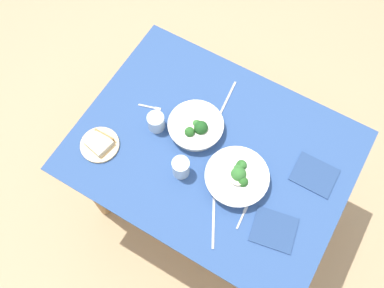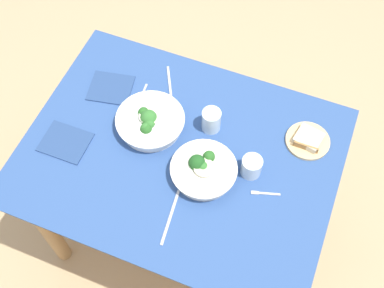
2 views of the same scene
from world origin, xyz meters
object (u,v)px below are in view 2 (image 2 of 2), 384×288
at_px(broccoli_bowl_near, 203,170).
at_px(fork_by_near_bowl, 264,193).
at_px(napkin_folded_lower, 65,142).
at_px(table_knife_left, 170,87).
at_px(broccoli_bowl_far, 150,122).
at_px(bread_side_plate, 308,140).
at_px(water_glass_side, 251,167).
at_px(napkin_folded_upper, 111,88).
at_px(table_knife_right, 170,217).
at_px(water_glass_center, 211,120).
at_px(fork_by_far_bowl, 142,95).

height_order(broccoli_bowl_near, fork_by_near_bowl, broccoli_bowl_near).
distance_m(broccoli_bowl_near, napkin_folded_lower, 0.55).
relative_size(broccoli_bowl_near, fork_by_near_bowl, 2.35).
height_order(fork_by_near_bowl, table_knife_left, same).
xyz_separation_m(broccoli_bowl_far, broccoli_bowl_near, (0.27, -0.12, -0.00)).
distance_m(bread_side_plate, fork_by_near_bowl, 0.29).
height_order(water_glass_side, fork_by_near_bowl, water_glass_side).
bearing_deg(table_knife_left, water_glass_side, 31.92).
xyz_separation_m(water_glass_side, napkin_folded_upper, (-0.66, 0.16, -0.04)).
distance_m(broccoli_bowl_near, water_glass_side, 0.18).
xyz_separation_m(napkin_folded_upper, napkin_folded_lower, (-0.05, -0.30, 0.00)).
relative_size(broccoli_bowl_far, water_glass_side, 3.26).
bearing_deg(napkin_folded_upper, table_knife_right, -43.82).
xyz_separation_m(table_knife_left, napkin_folded_lower, (-0.27, -0.39, 0.00)).
distance_m(broccoli_bowl_near, bread_side_plate, 0.43).
bearing_deg(broccoli_bowl_near, water_glass_side, 24.38).
distance_m(table_knife_left, napkin_folded_lower, 0.48).
bearing_deg(water_glass_center, napkin_folded_lower, -151.15).
bearing_deg(table_knife_right, bread_side_plate, 136.24).
distance_m(water_glass_center, water_glass_side, 0.24).
xyz_separation_m(fork_by_far_bowl, table_knife_right, (0.32, -0.45, -0.00)).
distance_m(water_glass_center, table_knife_left, 0.26).
bearing_deg(table_knife_left, fork_by_far_bowl, -77.29).
distance_m(fork_by_far_bowl, napkin_folded_upper, 0.14).
relative_size(water_glass_side, fork_by_far_bowl, 0.79).
bearing_deg(broccoli_bowl_near, table_knife_left, 129.94).
bearing_deg(water_glass_side, fork_by_far_bowl, 161.80).
bearing_deg(fork_by_far_bowl, water_glass_center, 78.20).
bearing_deg(water_glass_side, napkin_folded_upper, 166.66).
height_order(water_glass_center, table_knife_right, water_glass_center).
bearing_deg(fork_by_far_bowl, napkin_folded_upper, -87.67).
bearing_deg(bread_side_plate, napkin_folded_lower, -158.15).
relative_size(table_knife_right, napkin_folded_upper, 1.24).
distance_m(bread_side_plate, water_glass_side, 0.26).
xyz_separation_m(broccoli_bowl_far, water_glass_center, (0.22, 0.09, 0.01)).
xyz_separation_m(broccoli_bowl_far, table_knife_right, (0.22, -0.32, -0.03)).
distance_m(broccoli_bowl_near, fork_by_near_bowl, 0.24).
bearing_deg(water_glass_side, broccoli_bowl_far, 174.08).
height_order(fork_by_near_bowl, napkin_folded_lower, napkin_folded_lower).
height_order(broccoli_bowl_near, napkin_folded_upper, broccoli_bowl_near).
distance_m(table_knife_left, table_knife_right, 0.57).
bearing_deg(water_glass_center, napkin_folded_upper, 176.83).
height_order(fork_by_far_bowl, napkin_folded_lower, napkin_folded_lower).
bearing_deg(napkin_folded_lower, fork_by_far_bowl, 60.14).
bearing_deg(fork_by_near_bowl, broccoli_bowl_far, -29.26).
xyz_separation_m(fork_by_near_bowl, table_knife_left, (-0.51, 0.32, -0.00)).
relative_size(table_knife_right, napkin_folded_lower, 1.20).
bearing_deg(broccoli_bowl_far, napkin_folded_lower, -145.86).
xyz_separation_m(bread_side_plate, water_glass_center, (-0.37, -0.07, 0.03)).
distance_m(fork_by_near_bowl, table_knife_right, 0.35).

